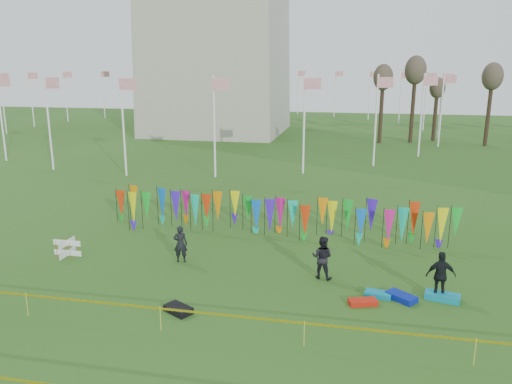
% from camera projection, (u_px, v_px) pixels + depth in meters
% --- Properties ---
extents(ground, '(160.00, 160.00, 0.00)m').
position_uv_depth(ground, '(233.00, 302.00, 18.91)').
color(ground, '#254914').
rests_on(ground, ground).
extents(flagpole_ring, '(57.40, 56.16, 8.00)m').
position_uv_depth(flagpole_ring, '(219.00, 102.00, 66.22)').
color(flagpole_ring, white).
rests_on(flagpole_ring, ground).
extents(banner_row, '(18.64, 0.64, 2.08)m').
position_uv_depth(banner_row, '(275.00, 213.00, 26.09)').
color(banner_row, black).
rests_on(banner_row, ground).
extents(caution_tape_near, '(26.00, 0.02, 0.90)m').
position_uv_depth(caution_tape_near, '(207.00, 314.00, 16.36)').
color(caution_tape_near, '#E0DC04').
rests_on(caution_tape_near, ground).
extents(box_kite, '(0.71, 0.71, 0.79)m').
position_uv_depth(box_kite, '(67.00, 248.00, 23.41)').
color(box_kite, red).
rests_on(box_kite, ground).
extents(person_left, '(0.70, 0.56, 1.73)m').
position_uv_depth(person_left, '(180.00, 244.00, 22.58)').
color(person_left, black).
rests_on(person_left, ground).
extents(person_mid, '(0.98, 0.71, 1.84)m').
position_uv_depth(person_mid, '(322.00, 257.00, 20.84)').
color(person_mid, black).
rests_on(person_mid, ground).
extents(person_right, '(1.15, 0.72, 1.88)m').
position_uv_depth(person_right, '(441.00, 275.00, 19.02)').
color(person_right, black).
rests_on(person_right, ground).
extents(kite_bag_turquoise, '(1.07, 0.67, 0.20)m').
position_uv_depth(kite_bag_turquoise, '(378.00, 294.00, 19.33)').
color(kite_bag_turquoise, '#0B81A8').
rests_on(kite_bag_turquoise, ground).
extents(kite_bag_blue, '(1.24, 1.16, 0.23)m').
position_uv_depth(kite_bag_blue, '(401.00, 297.00, 19.06)').
color(kite_bag_blue, '#091E9A').
rests_on(kite_bag_blue, ground).
extents(kite_bag_red, '(1.15, 0.78, 0.19)m').
position_uv_depth(kite_bag_red, '(363.00, 302.00, 18.70)').
color(kite_bag_red, red).
rests_on(kite_bag_red, ground).
extents(kite_bag_black, '(1.18, 1.02, 0.24)m').
position_uv_depth(kite_bag_black, '(178.00, 309.00, 18.09)').
color(kite_bag_black, black).
rests_on(kite_bag_black, ground).
extents(kite_bag_teal, '(1.38, 0.89, 0.24)m').
position_uv_depth(kite_bag_teal, '(442.00, 297.00, 19.07)').
color(kite_bag_teal, '#0C8BAC').
rests_on(kite_bag_teal, ground).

